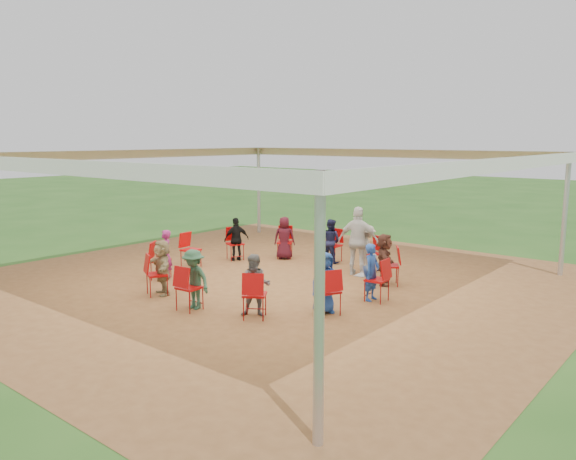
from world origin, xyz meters
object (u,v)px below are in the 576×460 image
Objects in this scene: person_seated_9 at (256,285)px; person_seated_8 at (194,279)px; chair_1 at (389,266)px; person_seated_7 at (162,267)px; person_seated_1 at (384,259)px; laptop at (365,272)px; chair_6 at (191,250)px; cable_coil at (322,277)px; chair_3 at (333,246)px; chair_7 at (161,261)px; chair_10 at (255,295)px; person_seated_2 at (367,248)px; person_seated_3 at (330,241)px; person_seated_4 at (284,238)px; standing_person at (358,241)px; chair_11 at (328,292)px; person_seated_6 at (165,255)px; chair_5 at (235,244)px; person_seated_5 at (237,239)px; person_seated_10 at (325,283)px; chair_2 at (371,254)px; chair_9 at (189,288)px; chair_4 at (285,242)px; chair_0 at (377,280)px; chair_8 at (157,275)px; person_seated_0 at (372,272)px.

person_seated_8 is at bearing 165.00° from person_seated_9.
person_seated_7 is (-3.36, -3.78, 0.15)m from chair_1.
person_seated_1 is 1.29m from laptop.
person_seated_8 reaches higher than chair_6.
cable_coil is at bearing 70.76° from person_seated_1.
chair_3 is 0.76× the size of person_seated_8.
person_seated_9 is at bearing 46.31° from chair_7.
chair_10 is at bearing 10.11° from person_seated_8.
person_seated_1 is at bearing 60.00° from person_seated_8.
person_seated_2 is 1.00× the size of person_seated_7.
person_seated_4 is (-1.25, -0.43, 0.00)m from person_seated_3.
person_seated_9 reaches higher than chair_1.
standing_person is at bearing 144.42° from chair_3.
chair_1 is 1.00× the size of chair_11.
person_seated_6 is 2.56m from person_seated_8.
person_seated_7 reaches higher than chair_5.
chair_5 is 3.71m from person_seated_2.
person_seated_2 is 0.51m from standing_person.
chair_3 is 2.62m from person_seated_5.
person_seated_5 reaches higher than chair_7.
chair_6 reaches higher than laptop.
person_seated_3 is 1.00× the size of person_seated_7.
person_seated_10 is at bearing 90.00° from chair_11.
chair_2 is 5.06m from person_seated_8.
person_seated_5 is (-0.07, 2.62, 0.15)m from chair_7.
chair_10 is at bearing 45.00° from chair_7.
chair_9 is 0.76× the size of person_seated_6.
person_seated_2 is (-1.27, 3.48, 0.15)m from chair_11.
person_seated_9 is 3.99m from standing_person.
chair_10 is at bearing -75.89° from cable_coil.
person_seated_9 is (-0.98, -0.94, 0.15)m from chair_11.
chair_4 is 0.76× the size of person_seated_1.
chair_6 is 4.54m from person_seated_2.
chair_10 is at bearing 43.69° from person_seated_6.
person_seated_2 is at bearing 165.00° from person_seated_3.
person_seated_10 is (0.87, 1.00, 0.00)m from person_seated_9.
person_seated_10 is (-0.38, -1.31, 0.15)m from chair_0.
person_seated_8 reaches higher than chair_10.
chair_8 is 0.76× the size of person_seated_0.
chair_5 is at bearing 45.00° from chair_2.
chair_4 is 1.37m from person_seated_5.
person_seated_0 is 4.43m from person_seated_4.
chair_10 is 1.00× the size of chair_11.
person_seated_9 reaches higher than chair_0.
chair_10 is (-1.18, -2.40, 0.00)m from chair_0.
person_seated_9 reaches higher than chair_5.
person_seated_4 is (1.25, 2.30, 0.15)m from chair_6.
person_seated_6 is 1.00× the size of person_seated_8.
chair_2 and chair_8 have the same top height.
chair_6 is 5.17m from chair_11.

